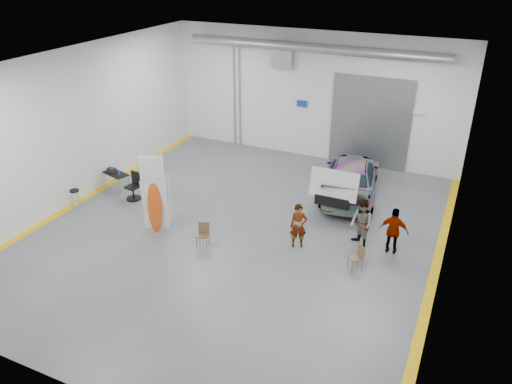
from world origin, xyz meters
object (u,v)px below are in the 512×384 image
at_px(sedan_car, 351,177).
at_px(shop_stool, 76,199).
at_px(person_b, 361,224).
at_px(person_a, 298,226).
at_px(work_table, 115,173).
at_px(surfboard_display, 152,200).
at_px(office_chair, 134,188).
at_px(folding_chair_near, 203,239).
at_px(person_c, 394,231).
at_px(folding_chair_far, 355,262).

height_order(sedan_car, shop_stool, sedan_car).
bearing_deg(person_b, person_a, -110.79).
bearing_deg(work_table, surfboard_display, -32.19).
distance_m(surfboard_display, shop_stool, 3.96).
xyz_separation_m(surfboard_display, office_chair, (-2.23, 1.78, -0.76)).
relative_size(person_b, folding_chair_near, 2.11).
bearing_deg(work_table, person_c, -0.34).
xyz_separation_m(person_b, shop_stool, (-10.87, -1.89, -0.51)).
bearing_deg(person_c, person_b, 3.13).
bearing_deg(surfboard_display, work_table, 125.56).
distance_m(person_b, person_c, 1.09).
relative_size(folding_chair_near, office_chair, 0.74).
distance_m(sedan_car, person_c, 4.50).
distance_m(surfboard_display, folding_chair_far, 7.33).
xyz_separation_m(sedan_car, work_table, (-9.17, -3.70, -0.04)).
distance_m(sedan_car, work_table, 9.89).
distance_m(person_a, person_c, 3.16).
bearing_deg(person_a, folding_chair_near, 179.50).
bearing_deg(folding_chair_far, sedan_car, 159.25).
relative_size(person_b, shop_stool, 2.34).
relative_size(sedan_car, folding_chair_far, 6.33).
bearing_deg(person_c, folding_chair_far, 58.94).
distance_m(work_table, office_chair, 1.40).
distance_m(person_a, folding_chair_far, 2.26).
relative_size(surfboard_display, office_chair, 2.74).
distance_m(person_c, work_table, 11.64).
distance_m(person_b, folding_chair_near, 5.41).
relative_size(folding_chair_near, work_table, 0.66).
height_order(shop_stool, office_chair, office_chair).
height_order(sedan_car, person_b, person_b).
xyz_separation_m(sedan_car, folding_chair_far, (1.59, -5.24, -0.51)).
distance_m(person_a, person_b, 2.12).
relative_size(person_c, office_chair, 1.47).
xyz_separation_m(sedan_car, folding_chair_near, (-3.50, -6.10, -0.51)).
height_order(surfboard_display, shop_stool, surfboard_display).
xyz_separation_m(person_a, shop_stool, (-8.95, -0.98, -0.42)).
relative_size(person_a, folding_chair_near, 1.91).
height_order(person_b, folding_chair_near, person_b).
relative_size(person_c, surfboard_display, 0.54).
distance_m(sedan_car, person_b, 4.08).
xyz_separation_m(folding_chair_near, work_table, (-5.67, 2.40, 0.47)).
bearing_deg(office_chair, folding_chair_far, 2.11).
bearing_deg(office_chair, person_a, 4.11).
distance_m(folding_chair_near, shop_stool, 6.01).
distance_m(folding_chair_far, work_table, 10.88).
bearing_deg(work_table, folding_chair_far, -8.18).
bearing_deg(work_table, folding_chair_near, -22.93).
height_order(folding_chair_far, office_chair, office_chair).
height_order(folding_chair_far, shop_stool, folding_chair_far).
bearing_deg(person_c, surfboard_display, 14.38).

